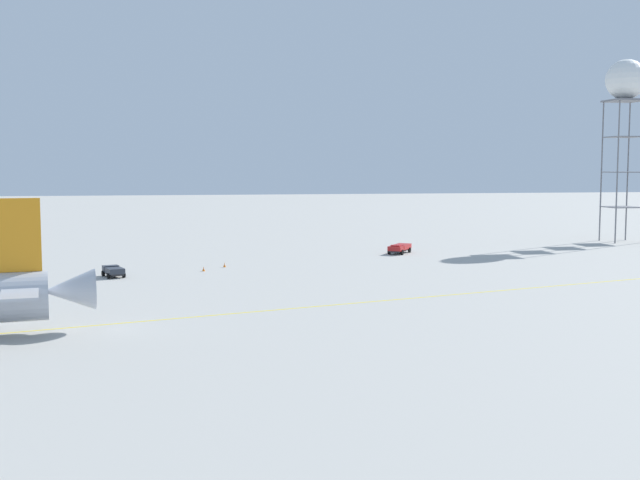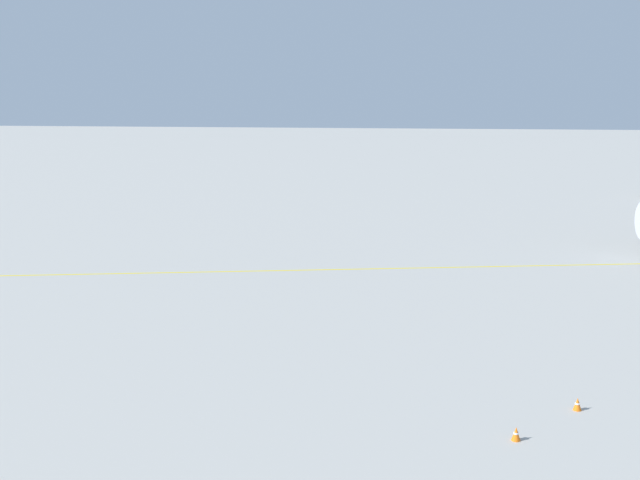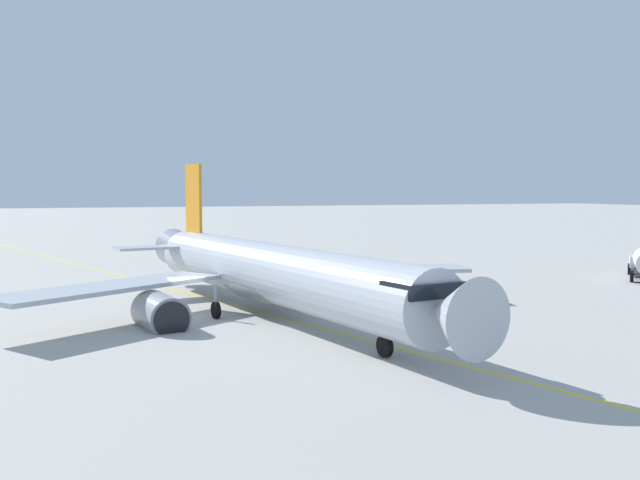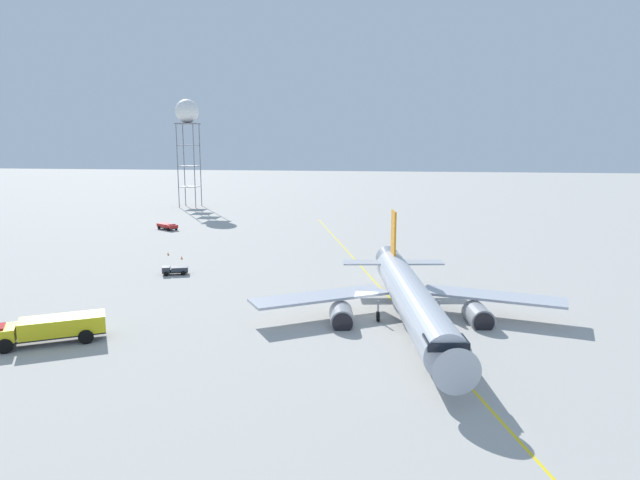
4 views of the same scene
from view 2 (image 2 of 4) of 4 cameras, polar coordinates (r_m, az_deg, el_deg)
name	(u,v)px [view 2 (image 2 of 4)]	position (r m, az deg, el deg)	size (l,w,h in m)	color
safety_cone_near	(577,404)	(35.14, 18.76, -11.58)	(0.36, 0.36, 0.55)	orange
safety_cone_mid	(516,434)	(31.60, 14.50, -13.90)	(0.36, 0.36, 0.55)	orange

